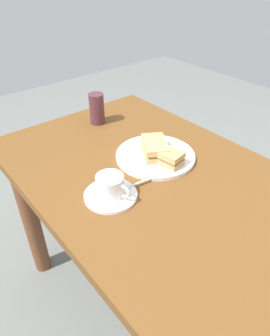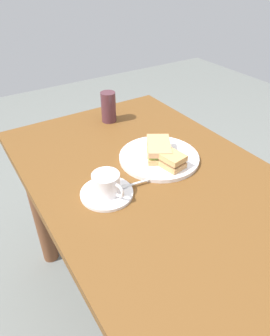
{
  "view_description": "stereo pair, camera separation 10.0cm",
  "coord_description": "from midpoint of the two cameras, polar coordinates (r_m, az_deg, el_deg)",
  "views": [
    {
      "loc": [
        0.59,
        -0.57,
        1.37
      ],
      "look_at": [
        -0.04,
        -0.06,
        0.79
      ],
      "focal_mm": 32.47,
      "sensor_mm": 36.0,
      "label": 1
    },
    {
      "loc": [
        0.65,
        -0.49,
        1.37
      ],
      "look_at": [
        -0.04,
        -0.06,
        0.79
      ],
      "focal_mm": 32.47,
      "sensor_mm": 36.0,
      "label": 2
    }
  ],
  "objects": [
    {
      "name": "sandwich_back",
      "position": [
        1.04,
        8.76,
        1.84
      ],
      "size": [
        0.14,
        0.09,
        0.05
      ],
      "color": "tan",
      "rests_on": "sandwich_plate"
    },
    {
      "name": "spoon",
      "position": [
        0.95,
        2.04,
        -3.29
      ],
      "size": [
        0.03,
        0.1,
        0.01
      ],
      "color": "silver",
      "rests_on": "coffee_saucer"
    },
    {
      "name": "sandwich_front",
      "position": [
        1.08,
        7.12,
        3.41
      ],
      "size": [
        0.16,
        0.14,
        0.05
      ],
      "color": "tan",
      "rests_on": "sandwich_plate"
    },
    {
      "name": "coffee_cup",
      "position": [
        0.91,
        -2.23,
        -3.01
      ],
      "size": [
        0.11,
        0.08,
        0.07
      ],
      "color": "white",
      "rests_on": "coffee_saucer"
    },
    {
      "name": "ground_plane",
      "position": [
        1.6,
        4.57,
        -23.9
      ],
      "size": [
        6.0,
        6.0,
        0.0
      ],
      "primitive_type": "plane",
      "color": "slate"
    },
    {
      "name": "dining_table",
      "position": [
        1.12,
        6.04,
        -7.65
      ],
      "size": [
        1.18,
        0.76,
        0.76
      ],
      "color": "brown",
      "rests_on": "ground_plane"
    },
    {
      "name": "drinking_glass",
      "position": [
        1.33,
        -2.83,
        11.31
      ],
      "size": [
        0.06,
        0.06,
        0.13
      ],
      "primitive_type": "cylinder",
      "color": "#512B33",
      "rests_on": "dining_table"
    },
    {
      "name": "coffee_saucer",
      "position": [
        0.93,
        -2.26,
        -4.88
      ],
      "size": [
        0.16,
        0.16,
        0.01
      ],
      "primitive_type": "cylinder",
      "color": "white",
      "rests_on": "dining_table"
    },
    {
      "name": "sandwich_plate",
      "position": [
        1.1,
        7.12,
        1.92
      ],
      "size": [
        0.29,
        0.29,
        0.01
      ],
      "primitive_type": "cylinder",
      "color": "white",
      "rests_on": "dining_table"
    }
  ]
}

